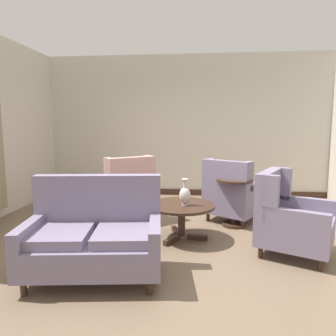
% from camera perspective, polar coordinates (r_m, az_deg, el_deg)
% --- Properties ---
extents(ground, '(8.52, 8.52, 0.00)m').
position_cam_1_polar(ground, '(4.24, 1.07, -13.54)').
color(ground, brown).
extents(wall_back, '(6.25, 0.08, 3.02)m').
position_cam_1_polar(wall_back, '(6.89, 3.24, 7.59)').
color(wall_back, beige).
rests_on(wall_back, ground).
extents(baseboard_back, '(6.09, 0.03, 0.12)m').
position_cam_1_polar(baseboard_back, '(6.99, 3.13, -4.39)').
color(baseboard_back, '#382319').
rests_on(baseboard_back, ground).
extents(coffee_table, '(0.90, 0.90, 0.48)m').
position_cam_1_polar(coffee_table, '(4.29, 2.49, -7.69)').
color(coffee_table, '#382319').
rests_on(coffee_table, ground).
extents(porcelain_vase, '(0.15, 0.15, 0.36)m').
position_cam_1_polar(porcelain_vase, '(4.19, 3.09, -4.84)').
color(porcelain_vase, beige).
rests_on(porcelain_vase, coffee_table).
extents(settee, '(1.44, 0.95, 1.02)m').
position_cam_1_polar(settee, '(3.36, -13.24, -12.12)').
color(settee, slate).
rests_on(settee, ground).
extents(armchair_near_window, '(1.13, 1.18, 1.01)m').
position_cam_1_polar(armchair_near_window, '(5.20, 11.81, -4.78)').
color(armchair_near_window, slate).
rests_on(armchair_near_window, ground).
extents(armchair_back_corner, '(1.13, 1.14, 1.05)m').
position_cam_1_polar(armchair_back_corner, '(5.25, -7.75, -4.41)').
color(armchair_back_corner, tan).
rests_on(armchair_back_corner, ground).
extents(armchair_near_sideboard, '(1.06, 1.06, 1.00)m').
position_cam_1_polar(armchair_near_sideboard, '(4.09, 21.20, -8.58)').
color(armchair_near_sideboard, slate).
rests_on(armchair_near_sideboard, ground).
extents(side_table, '(0.54, 0.54, 0.73)m').
position_cam_1_polar(side_table, '(4.91, 11.91, -5.31)').
color(side_table, '#382319').
rests_on(side_table, ground).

